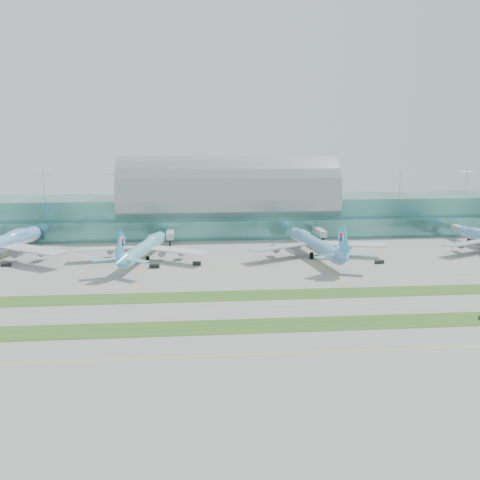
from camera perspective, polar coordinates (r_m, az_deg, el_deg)
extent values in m
plane|color=gray|center=(177.83, 1.67, -6.09)|extent=(700.00, 700.00, 0.00)
cube|color=#3D7A75|center=(302.60, -1.33, 2.77)|extent=(340.00, 42.00, 20.00)
cube|color=#3D7A75|center=(279.68, -0.98, 1.10)|extent=(340.00, 8.00, 10.00)
ellipsoid|color=#9EA5A8|center=(301.41, -1.34, 4.66)|extent=(340.00, 46.20, 16.17)
cylinder|color=white|center=(300.70, -1.35, 6.17)|extent=(0.80, 0.80, 16.00)
cube|color=#B2B7B7|center=(281.09, -22.88, 0.41)|extent=(3.50, 22.00, 3.00)
cylinder|color=black|center=(272.33, -23.45, -0.68)|extent=(1.00, 1.00, 4.00)
cube|color=#B2B7B7|center=(268.14, -7.42, 0.71)|extent=(3.50, 22.00, 3.00)
cylinder|color=black|center=(258.93, -7.47, -0.43)|extent=(1.00, 1.00, 4.00)
cube|color=#B2B7B7|center=(275.74, 8.35, 0.96)|extent=(3.50, 22.00, 3.00)
cylinder|color=black|center=(266.80, 8.84, -0.14)|extent=(1.00, 1.00, 4.00)
cube|color=#B2B7B7|center=(302.36, 22.30, 1.11)|extent=(3.50, 22.00, 3.00)
cylinder|color=black|center=(294.23, 23.15, 0.12)|extent=(1.00, 1.00, 4.00)
cube|color=#2D591E|center=(151.44, 2.98, -9.09)|extent=(420.00, 12.00, 0.08)
cube|color=#2D591E|center=(179.72, 1.59, -5.90)|extent=(420.00, 12.00, 0.08)
cube|color=yellow|center=(133.02, 4.25, -11.97)|extent=(420.00, 0.35, 0.01)
cube|color=yellow|center=(164.57, 2.27, -7.47)|extent=(420.00, 0.35, 0.01)
cube|color=yellow|center=(195.02, 1.02, -4.58)|extent=(420.00, 0.35, 0.01)
cube|color=yellow|center=(216.22, 0.37, -3.07)|extent=(420.00, 0.35, 0.01)
ellipsoid|color=#629CD8|center=(265.65, -22.66, 0.56)|extent=(11.07, 21.71, 4.87)
cone|color=#629CD8|center=(281.09, -20.83, 0.81)|extent=(7.92, 6.93, 6.84)
cube|color=silver|center=(238.06, -21.08, -0.97)|extent=(31.81, 25.86, 1.35)
cylinder|color=gray|center=(245.99, -21.40, -1.19)|extent=(5.04, 6.76, 3.75)
cylinder|color=black|center=(272.64, -21.84, -0.63)|extent=(1.98, 1.98, 3.31)
cylinder|color=#64C3DC|center=(233.50, -10.24, -0.86)|extent=(16.62, 54.81, 5.48)
ellipsoid|color=#64C3DC|center=(247.70, -9.24, 0.18)|extent=(8.52, 17.39, 3.91)
cone|color=#64C3DC|center=(261.43, -8.39, 0.41)|extent=(6.28, 5.45, 5.48)
cone|color=#64C3DC|center=(204.49, -12.72, -2.27)|extent=(6.73, 8.86, 5.21)
cube|color=white|center=(236.97, -14.05, -0.93)|extent=(27.30, 11.24, 1.08)
cylinder|color=#96979E|center=(240.39, -12.74, -1.17)|extent=(3.94, 5.38, 3.01)
cube|color=white|center=(227.85, -6.52, -1.13)|extent=(25.75, 20.31, 1.08)
cylinder|color=#96979E|center=(233.69, -7.20, -1.32)|extent=(3.94, 5.38, 3.01)
cube|color=#2D89C9|center=(204.99, -12.62, -0.64)|extent=(2.90, 11.49, 12.75)
cylinder|color=white|center=(205.56, -12.55, -0.23)|extent=(1.65, 4.32, 4.25)
cylinder|color=black|center=(253.93, -8.87, -0.84)|extent=(1.59, 1.59, 2.65)
cylinder|color=black|center=(231.80, -11.08, -2.00)|extent=(1.59, 1.59, 2.65)
cylinder|color=black|center=(230.27, -9.82, -2.04)|extent=(1.59, 1.59, 2.65)
cylinder|color=#61A4D5|center=(239.32, 8.00, -0.43)|extent=(12.55, 58.99, 5.87)
ellipsoid|color=#61A4D5|center=(254.28, 6.76, 0.62)|extent=(7.58, 18.37, 4.18)
cone|color=#61A4D5|center=(268.77, 5.72, 0.83)|extent=(6.37, 5.37, 5.87)
cone|color=#61A4D5|center=(208.91, 11.09, -1.81)|extent=(6.52, 9.10, 5.58)
cube|color=silver|center=(232.41, 4.20, -0.77)|extent=(28.35, 19.85, 1.16)
cylinder|color=gray|center=(238.80, 4.84, -0.96)|extent=(3.79, 5.54, 3.22)
cube|color=silver|center=(243.97, 11.92, -0.43)|extent=(29.28, 14.43, 1.16)
cylinder|color=gray|center=(247.29, 10.52, -0.71)|extent=(3.79, 5.54, 3.22)
cube|color=#32B9DE|center=(209.45, 10.95, -0.11)|extent=(1.99, 12.43, 13.65)
cylinder|color=white|center=(210.05, 10.86, 0.32)|extent=(1.37, 4.61, 4.54)
cylinder|color=black|center=(260.83, 6.32, -0.46)|extent=(1.70, 1.70, 2.84)
cylinder|color=black|center=(235.75, 7.64, -1.66)|extent=(1.70, 1.70, 2.84)
cylinder|color=black|center=(237.69, 8.93, -1.60)|extent=(1.70, 1.70, 2.84)
ellipsoid|color=#679DE3|center=(286.20, 23.95, 0.78)|extent=(6.36, 16.97, 3.90)
cone|color=#679DE3|center=(298.19, 22.45, 0.96)|extent=(5.77, 4.79, 5.47)
cube|color=#B8BBBF|center=(263.81, 23.05, -0.32)|extent=(26.72, 17.60, 1.08)
cylinder|color=gray|center=(270.20, 23.20, -0.49)|extent=(3.34, 5.06, 3.00)
cylinder|color=black|center=(291.62, 23.29, -0.11)|extent=(1.59, 1.59, 2.65)
cube|color=black|center=(240.17, -23.67, -2.42)|extent=(3.89, 2.34, 1.40)
cube|color=black|center=(219.93, -9.12, -2.75)|extent=(4.14, 2.18, 1.65)
cube|color=black|center=(222.63, -4.64, -2.51)|extent=(3.52, 2.03, 1.47)
cube|color=#F0A90E|center=(235.60, 8.93, -1.89)|extent=(3.54, 2.67, 1.38)
cube|color=black|center=(232.37, 14.64, -2.27)|extent=(3.97, 2.45, 1.49)
cylinder|color=black|center=(170.60, 24.23, -7.67)|extent=(0.13, 0.13, 0.55)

